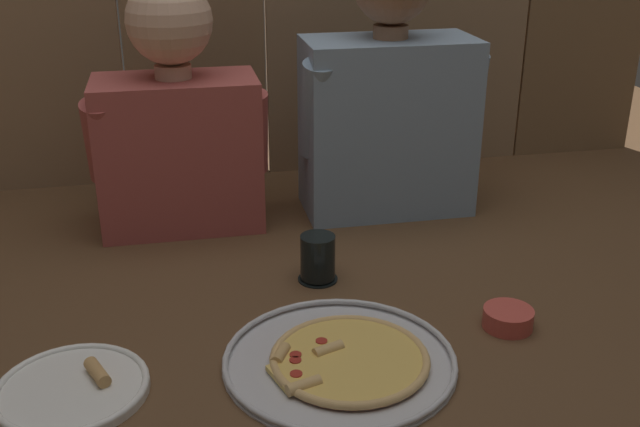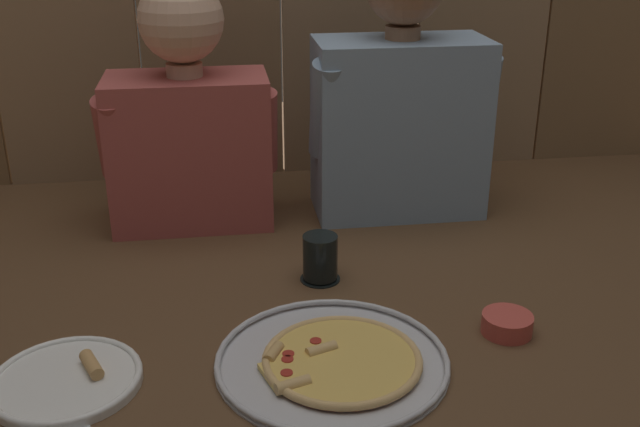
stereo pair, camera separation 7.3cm
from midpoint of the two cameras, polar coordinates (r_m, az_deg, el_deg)
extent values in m
plane|color=brown|center=(1.37, -0.49, -8.59)|extent=(3.20, 3.20, 0.00)
cylinder|color=silver|center=(1.27, -0.19, -11.23)|extent=(0.39, 0.39, 0.01)
torus|color=silver|center=(1.26, -0.19, -10.93)|extent=(0.39, 0.39, 0.01)
cylinder|color=#B23823|center=(1.26, 0.77, -11.10)|extent=(0.26, 0.26, 0.00)
cylinder|color=#EABC56|center=(1.26, 0.77, -10.91)|extent=(0.25, 0.25, 0.01)
torus|color=tan|center=(1.26, 0.77, -10.91)|extent=(0.26, 0.26, 0.01)
cube|color=#EABC56|center=(1.26, -3.03, -11.12)|extent=(0.09, 0.08, 0.01)
cylinder|color=tan|center=(1.27, -4.66, -10.62)|extent=(0.04, 0.05, 0.02)
cylinder|color=#A3281E|center=(1.26, -3.54, -10.66)|extent=(0.02, 0.02, 0.00)
cylinder|color=#A3281E|center=(1.25, -3.57, -11.06)|extent=(0.02, 0.02, 0.00)
cube|color=#EFC660|center=(1.23, -3.86, -12.15)|extent=(0.08, 0.09, 0.01)
cylinder|color=tan|center=(1.19, -3.02, -12.91)|extent=(0.06, 0.04, 0.02)
cylinder|color=#A3281E|center=(1.22, -3.56, -12.06)|extent=(0.02, 0.02, 0.00)
cube|color=#F4D170|center=(1.31, -1.90, -9.69)|extent=(0.08, 0.09, 0.01)
cylinder|color=tan|center=(1.27, -1.02, -10.30)|extent=(0.06, 0.04, 0.02)
cylinder|color=#A3281E|center=(1.30, -1.52, -9.66)|extent=(0.02, 0.02, 0.00)
cylinder|color=white|center=(1.27, -19.85, -12.49)|extent=(0.24, 0.24, 0.01)
torus|color=white|center=(1.27, -19.89, -12.27)|extent=(0.24, 0.24, 0.01)
cylinder|color=tan|center=(1.27, -18.12, -11.38)|extent=(0.05, 0.07, 0.02)
cylinder|color=black|center=(1.52, -1.54, -4.94)|extent=(0.08, 0.08, 0.01)
cylinder|color=black|center=(1.50, -1.56, -3.31)|extent=(0.07, 0.07, 0.09)
cylinder|color=#CC4C42|center=(1.39, 12.59, -7.77)|extent=(0.09, 0.09, 0.04)
cylinder|color=#B23823|center=(1.38, 12.62, -7.45)|extent=(0.07, 0.07, 0.02)
cube|color=#AD4C47|center=(1.75, -11.78, 4.48)|extent=(0.36, 0.20, 0.35)
cylinder|color=#DBAD8E|center=(1.70, -12.29, 10.47)|extent=(0.08, 0.08, 0.03)
sphere|color=#DBAD8E|center=(1.69, -12.61, 14.04)|extent=(0.19, 0.19, 0.19)
sphere|color=black|center=(1.70, -12.65, 14.57)|extent=(0.17, 0.17, 0.17)
cylinder|color=#AD4C47|center=(1.71, -17.32, 5.26)|extent=(0.08, 0.13, 0.20)
cylinder|color=#AD4C47|center=(1.70, -6.47, 6.12)|extent=(0.08, 0.11, 0.20)
cube|color=#849EB7|center=(1.80, 3.96, 6.59)|extent=(0.40, 0.20, 0.41)
cylinder|color=#9E7051|center=(1.75, 4.16, 13.58)|extent=(0.08, 0.08, 0.03)
cylinder|color=#849EB7|center=(1.71, -1.45, 7.90)|extent=(0.08, 0.14, 0.24)
cylinder|color=#849EB7|center=(1.81, 9.88, 8.37)|extent=(0.08, 0.12, 0.24)
camera|label=1|loc=(0.04, -91.52, -0.64)|focal=42.26mm
camera|label=2|loc=(0.04, 88.48, 0.64)|focal=42.26mm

